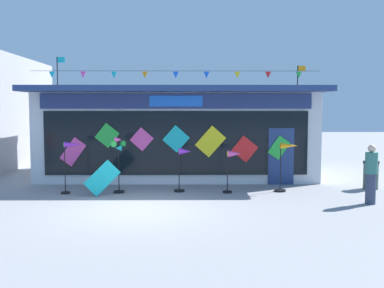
# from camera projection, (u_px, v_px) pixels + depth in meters

# --- Properties ---
(ground_plane) EXTENTS (80.00, 80.00, 0.00)m
(ground_plane) POSITION_uv_depth(u_px,v_px,m) (137.00, 209.00, 11.49)
(ground_plane) COLOR gray
(kite_shop_building) EXTENTS (10.69, 6.02, 4.78)m
(kite_shop_building) POSITION_uv_depth(u_px,v_px,m) (178.00, 132.00, 17.69)
(kite_shop_building) COLOR silver
(kite_shop_building) RESTS_ON ground_plane
(wind_spinner_far_left) EXTENTS (0.67, 0.28, 1.64)m
(wind_spinner_far_left) POSITION_uv_depth(u_px,v_px,m) (70.00, 156.00, 13.53)
(wind_spinner_far_left) COLOR black
(wind_spinner_far_left) RESTS_ON ground_plane
(wind_spinner_left) EXTENTS (0.45, 0.34, 1.80)m
(wind_spinner_left) POSITION_uv_depth(u_px,v_px,m) (118.00, 154.00, 13.65)
(wind_spinner_left) COLOR black
(wind_spinner_left) RESTS_ON ground_plane
(wind_spinner_center_left) EXTENTS (0.56, 0.35, 1.42)m
(wind_spinner_center_left) POSITION_uv_depth(u_px,v_px,m) (183.00, 162.00, 13.90)
(wind_spinner_center_left) COLOR black
(wind_spinner_center_left) RESTS_ON ground_plane
(wind_spinner_center_right) EXTENTS (0.60, 0.30, 1.36)m
(wind_spinner_center_right) POSITION_uv_depth(u_px,v_px,m) (233.00, 162.00, 13.68)
(wind_spinner_center_right) COLOR black
(wind_spinner_center_right) RESTS_ON ground_plane
(wind_spinner_right) EXTENTS (0.74, 0.37, 1.58)m
(wind_spinner_right) POSITION_uv_depth(u_px,v_px,m) (286.00, 159.00, 13.91)
(wind_spinner_right) COLOR black
(wind_spinner_right) RESTS_ON ground_plane
(person_near_camera) EXTENTS (0.34, 0.34, 1.68)m
(person_near_camera) POSITION_uv_depth(u_px,v_px,m) (371.00, 174.00, 12.06)
(person_near_camera) COLOR #333D56
(person_near_camera) RESTS_ON ground_plane
(trash_bin) EXTENTS (0.52, 0.52, 0.94)m
(trash_bin) POSITION_uv_depth(u_px,v_px,m) (371.00, 175.00, 14.39)
(trash_bin) COLOR #2D4238
(trash_bin) RESTS_ON ground_plane
(display_kite_on_ground) EXTENTS (1.12, 0.25, 1.12)m
(display_kite_on_ground) POSITION_uv_depth(u_px,v_px,m) (102.00, 178.00, 13.19)
(display_kite_on_ground) COLOR #19B7BC
(display_kite_on_ground) RESTS_ON ground_plane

